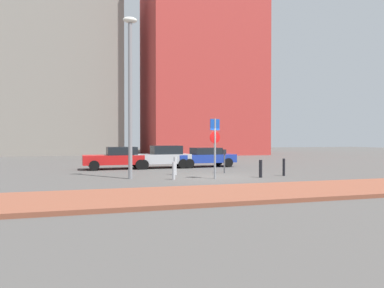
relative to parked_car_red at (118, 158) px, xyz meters
name	(u,v)px	position (x,y,z in m)	size (l,w,h in m)	color
ground_plane	(215,177)	(4.39, -6.57, -0.75)	(120.00, 120.00, 0.00)	#4C4947
sidewalk_brick	(270,192)	(4.39, -12.39, -0.68)	(40.00, 3.85, 0.14)	brown
parked_car_red	(118,158)	(0.00, 0.00, 0.00)	(4.30, 2.05, 1.46)	red
parked_car_silver	(162,156)	(3.02, 0.13, 0.04)	(3.93, 2.10, 1.53)	#B7BABF
parked_car_blue	(205,157)	(6.13, 0.21, -0.04)	(4.37, 2.17, 1.36)	#1E389E
parking_sign_post	(215,141)	(4.14, -7.32, 1.14)	(0.59, 0.19, 2.99)	gray
parking_meter	(224,158)	(5.70, -4.65, 0.14)	(0.18, 0.14, 1.38)	#4C4C51
street_lamp	(130,85)	(0.12, -6.13, 3.88)	(0.70, 0.36, 7.99)	gray
traffic_bollard_near	(284,167)	(8.19, -6.99, -0.28)	(0.14, 0.14, 0.93)	black
traffic_bollard_mid	(175,166)	(2.72, -4.81, -0.25)	(0.17, 0.17, 0.99)	#B7B7BC
traffic_bollard_far	(174,171)	(2.10, -7.08, -0.31)	(0.14, 0.14, 0.87)	#B7B7BC
traffic_bollard_edge	(261,169)	(6.61, -7.38, -0.30)	(0.17, 0.17, 0.90)	black
building_colorful_midrise	(200,44)	(12.72, 21.97, 14.03)	(14.39, 12.48, 29.56)	#BF3833
building_under_construction	(64,72)	(-4.75, 25.60, 9.94)	(14.51, 10.15, 21.39)	gray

